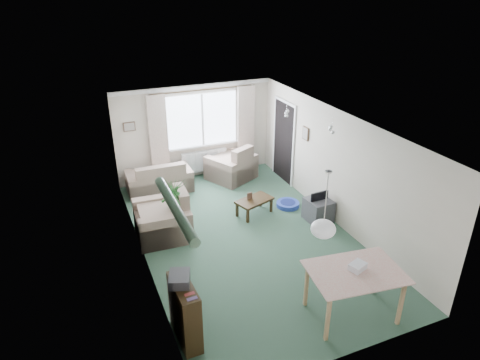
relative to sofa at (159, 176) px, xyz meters
name	(u,v)px	position (x,y,z in m)	size (l,w,h in m)	color
ground	(246,238)	(1.10, -2.75, -0.38)	(6.50, 6.50, 0.00)	#2D4C3A
window	(202,120)	(1.30, 0.48, 1.12)	(1.80, 0.03, 1.30)	white
curtain_rod	(202,90)	(1.30, 0.40, 1.89)	(2.60, 0.03, 0.03)	black
curtain_left	(158,136)	(0.15, 0.38, 0.89)	(0.45, 0.08, 2.00)	beige
curtain_right	(246,124)	(2.45, 0.38, 0.89)	(0.45, 0.08, 2.00)	beige
radiator	(204,161)	(1.30, 0.44, 0.02)	(1.20, 0.10, 0.55)	white
doorway	(284,142)	(3.08, -0.55, 0.62)	(0.03, 0.95, 2.00)	black
pendant_lamp	(323,229)	(1.30, -5.05, 1.10)	(0.36, 0.36, 0.36)	white
tinsel_garland	(175,208)	(-0.82, -5.05, 1.90)	(1.60, 1.60, 0.12)	#196626
bauble_cluster_a	(287,111)	(2.40, -1.85, 1.84)	(0.20, 0.20, 0.20)	silver
bauble_cluster_b	(332,127)	(2.70, -3.05, 1.84)	(0.20, 0.20, 0.20)	silver
wall_picture_back	(129,127)	(-0.50, 0.48, 1.17)	(0.28, 0.03, 0.22)	brown
wall_picture_right	(306,133)	(3.08, -1.55, 1.17)	(0.03, 0.24, 0.30)	brown
sofa	(159,176)	(0.00, 0.00, 0.00)	(1.53, 0.81, 0.77)	#C2B493
armchair_corner	(231,162)	(1.87, -0.02, 0.08)	(1.04, 0.98, 0.93)	beige
armchair_left	(162,214)	(-0.40, -2.01, 0.10)	(1.08, 1.02, 0.97)	beige
coffee_table	(254,207)	(1.65, -1.95, -0.20)	(0.80, 0.44, 0.36)	black
photo_frame	(250,196)	(1.56, -1.90, 0.06)	(0.12, 0.02, 0.16)	#503529
bookshelf	(185,312)	(-0.74, -4.83, 0.09)	(0.26, 0.78, 0.95)	black
hifi_box	(179,279)	(-0.77, -4.76, 0.64)	(0.28, 0.35, 0.14)	#3B3A40
houseplant	(176,209)	(-0.15, -2.20, 0.25)	(0.55, 0.55, 1.27)	#21602F
dining_table	(352,294)	(1.73, -5.35, 0.02)	(1.28, 0.85, 0.80)	tan
gift_box	(358,267)	(1.78, -5.32, 0.48)	(0.25, 0.18, 0.12)	white
tv_cube	(318,210)	(2.80, -2.71, -0.14)	(0.49, 0.54, 0.49)	#3C3C41
pet_bed	(288,204)	(2.50, -1.93, -0.33)	(0.52, 0.52, 0.10)	navy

